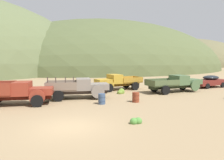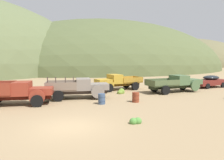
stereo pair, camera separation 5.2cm
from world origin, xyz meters
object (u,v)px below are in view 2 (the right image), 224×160
object	(u,v)px
truck_mustard	(115,82)
car_oxblood	(209,81)
truck_rust_red	(20,93)
truck_primer_gray	(82,88)
oil_drum_foreground	(136,97)
oil_drum_by_truck	(102,99)
truck_weathered_green	(178,83)

from	to	relation	value
truck_mustard	car_oxblood	distance (m)	12.42
truck_rust_red	truck_primer_gray	world-z (taller)	truck_primer_gray
truck_rust_red	truck_mustard	xyz separation A→B (m)	(10.73, 3.30, -0.03)
truck_mustard	oil_drum_foreground	xyz separation A→B (m)	(-1.91, -6.90, -0.55)
truck_rust_red	car_oxblood	size ratio (longest dim) A/B	1.26
oil_drum_foreground	truck_primer_gray	bearing A→B (deg)	131.25
car_oxblood	truck_mustard	bearing A→B (deg)	-14.32
truck_primer_gray	oil_drum_by_truck	size ratio (longest dim) A/B	7.01
truck_rust_red	truck_mustard	bearing A→B (deg)	35.44
oil_drum_by_truck	truck_weathered_green	bearing A→B (deg)	9.08
truck_rust_red	truck_mustard	distance (m)	11.22
truck_mustard	truck_primer_gray	bearing A→B (deg)	30.68
truck_weathered_green	truck_primer_gray	bearing A→B (deg)	178.37
car_oxblood	oil_drum_foreground	bearing A→B (deg)	16.21
truck_primer_gray	oil_drum_foreground	bearing A→B (deg)	-30.33
truck_mustard	truck_weathered_green	size ratio (longest dim) A/B	0.85
truck_primer_gray	car_oxblood	size ratio (longest dim) A/B	1.26
truck_primer_gray	car_oxblood	xyz separation A→B (m)	(17.18, -0.82, -0.20)
truck_mustard	oil_drum_by_truck	distance (m)	7.87
truck_rust_red	truck_weathered_green	size ratio (longest dim) A/B	0.90
truck_rust_red	truck_primer_gray	xyz separation A→B (m)	(5.38, 0.32, 0.00)
oil_drum_foreground	oil_drum_by_truck	distance (m)	3.00
truck_weathered_green	oil_drum_by_truck	xyz separation A→B (m)	(-10.36, -1.66, -0.58)
truck_mustard	oil_drum_foreground	distance (m)	7.18
truck_rust_red	truck_primer_gray	size ratio (longest dim) A/B	1.00
oil_drum_foreground	oil_drum_by_truck	xyz separation A→B (m)	(-2.92, 0.71, 0.00)
truck_primer_gray	truck_weathered_green	size ratio (longest dim) A/B	0.90
truck_rust_red	truck_primer_gray	bearing A→B (deg)	21.73
truck_mustard	car_oxblood	world-z (taller)	truck_mustard
car_oxblood	oil_drum_by_truck	bearing A→B (deg)	11.65
truck_rust_red	oil_drum_foreground	bearing A→B (deg)	-3.88
truck_rust_red	oil_drum_by_truck	world-z (taller)	truck_rust_red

